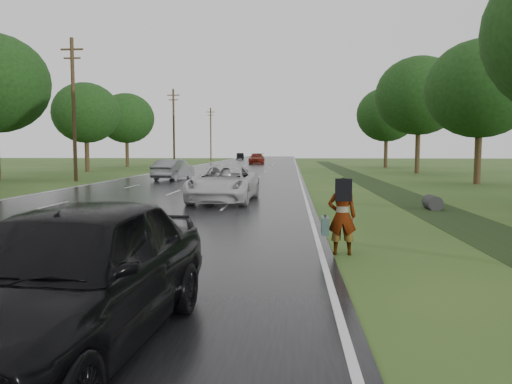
{
  "coord_description": "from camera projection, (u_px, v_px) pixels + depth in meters",
  "views": [
    {
      "loc": [
        6.08,
        -9.41,
        2.32
      ],
      "look_at": [
        5.26,
        2.27,
        1.3
      ],
      "focal_mm": 35.0,
      "sensor_mm": 36.0,
      "label": 1
    }
  ],
  "objects": [
    {
      "name": "road",
      "position": [
        236.0,
        169.0,
        54.7
      ],
      "size": [
        14.0,
        180.0,
        0.04
      ],
      "primitive_type": "cube",
      "color": "black",
      "rests_on": "ground"
    },
    {
      "name": "edge_stripe_east",
      "position": [
        297.0,
        169.0,
        54.22
      ],
      "size": [
        0.12,
        180.0,
        0.01
      ],
      "primitive_type": "cube",
      "color": "silver",
      "rests_on": "road"
    },
    {
      "name": "edge_stripe_west",
      "position": [
        175.0,
        169.0,
        55.17
      ],
      "size": [
        0.12,
        180.0,
        0.01
      ],
      "primitive_type": "cube",
      "color": "silver",
      "rests_on": "road"
    },
    {
      "name": "center_line",
      "position": [
        236.0,
        169.0,
        54.69
      ],
      "size": [
        0.12,
        180.0,
        0.01
      ],
      "primitive_type": "cube",
      "color": "silver",
      "rests_on": "road"
    },
    {
      "name": "drainage_ditch",
      "position": [
        388.0,
        190.0,
        27.76
      ],
      "size": [
        2.2,
        120.0,
        0.56
      ],
      "color": "black",
      "rests_on": "ground"
    },
    {
      "name": "utility_pole_mid",
      "position": [
        74.0,
        107.0,
        35.02
      ],
      "size": [
        1.6,
        0.26,
        10.0
      ],
      "color": "#3B2B18",
      "rests_on": "ground"
    },
    {
      "name": "utility_pole_far",
      "position": [
        174.0,
        126.0,
        64.83
      ],
      "size": [
        1.6,
        0.26,
        10.0
      ],
      "color": "#3B2B18",
      "rests_on": "ground"
    },
    {
      "name": "utility_pole_distant",
      "position": [
        211.0,
        133.0,
        94.64
      ],
      "size": [
        1.6,
        0.26,
        10.0
      ],
      "color": "#3B2B18",
      "rests_on": "ground"
    },
    {
      "name": "tree_east_c",
      "position": [
        480.0,
        89.0,
        32.02
      ],
      "size": [
        7.0,
        7.0,
        9.29
      ],
      "color": "#3B2B18",
      "rests_on": "ground"
    },
    {
      "name": "tree_east_d",
      "position": [
        419.0,
        96.0,
        45.87
      ],
      "size": [
        8.0,
        8.0,
        10.76
      ],
      "color": "#3B2B18",
      "rests_on": "ground"
    },
    {
      "name": "tree_east_f",
      "position": [
        387.0,
        115.0,
        59.87
      ],
      "size": [
        7.2,
        7.2,
        9.62
      ],
      "color": "#3B2B18",
      "rests_on": "ground"
    },
    {
      "name": "tree_west_d",
      "position": [
        86.0,
        113.0,
        49.22
      ],
      "size": [
        6.6,
        6.6,
        8.8
      ],
      "color": "#3B2B18",
      "rests_on": "ground"
    },
    {
      "name": "tree_west_f",
      "position": [
        126.0,
        118.0,
        63.15
      ],
      "size": [
        7.0,
        7.0,
        9.29
      ],
      "color": "#3B2B18",
      "rests_on": "ground"
    },
    {
      "name": "pedestrian",
      "position": [
        341.0,
        215.0,
        10.87
      ],
      "size": [
        0.76,
        0.69,
        1.7
      ],
      "rotation": [
        0.0,
        0.0,
        3.13
      ],
      "color": "#A5998C",
      "rests_on": "ground"
    },
    {
      "name": "white_pickup",
      "position": [
        224.0,
        183.0,
        21.57
      ],
      "size": [
        2.84,
        5.72,
        1.56
      ],
      "primitive_type": "imported",
      "rotation": [
        0.0,
        0.0,
        -0.05
      ],
      "color": "#BEBEBE",
      "rests_on": "road"
    },
    {
      "name": "dark_sedan",
      "position": [
        71.0,
        275.0,
        5.6
      ],
      "size": [
        2.41,
        5.23,
        1.74
      ],
      "primitive_type": "imported",
      "rotation": [
        0.0,
        0.0,
        -0.07
      ],
      "color": "black",
      "rests_on": "road"
    },
    {
      "name": "silver_sedan",
      "position": [
        173.0,
        169.0,
        36.38
      ],
      "size": [
        2.32,
        4.77,
        1.51
      ],
      "primitive_type": "imported",
      "rotation": [
        0.0,
        0.0,
        2.98
      ],
      "color": "gray",
      "rests_on": "road"
    },
    {
      "name": "far_car_red",
      "position": [
        257.0,
        159.0,
        73.65
      ],
      "size": [
        2.25,
        5.44,
        1.57
      ],
      "primitive_type": "imported",
      "rotation": [
        0.0,
        0.0,
        0.01
      ],
      "color": "maroon",
      "rests_on": "road"
    },
    {
      "name": "far_car_dark",
      "position": [
        240.0,
        156.0,
        102.92
      ],
      "size": [
        2.05,
        4.27,
        1.35
      ],
      "primitive_type": "imported",
      "rotation": [
        0.0,
        0.0,
        3.3
      ],
      "color": "black",
      "rests_on": "road"
    }
  ]
}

